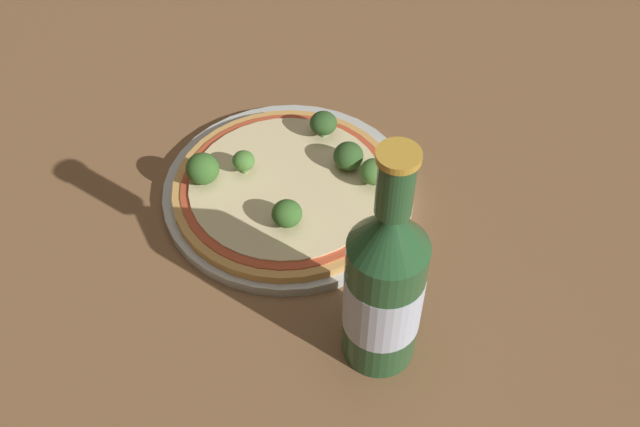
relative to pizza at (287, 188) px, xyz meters
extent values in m
plane|color=brown|center=(0.01, 0.01, -0.02)|extent=(3.00, 3.00, 0.00)
cylinder|color=#B2B7B2|center=(-0.01, 0.00, -0.01)|extent=(0.27, 0.27, 0.01)
cylinder|color=tan|center=(0.00, 0.00, 0.00)|extent=(0.24, 0.24, 0.01)
cylinder|color=#B74728|center=(0.00, 0.00, 0.00)|extent=(0.23, 0.23, 0.00)
cylinder|color=beige|center=(0.00, 0.00, 0.01)|extent=(0.21, 0.21, 0.00)
cylinder|color=#6B8E51|center=(0.01, 0.07, 0.01)|extent=(0.01, 0.01, 0.01)
ellipsoid|color=#2D5123|center=(0.01, 0.07, 0.02)|extent=(0.03, 0.03, 0.03)
cylinder|color=#6B8E51|center=(-0.04, 0.07, 0.01)|extent=(0.01, 0.01, 0.01)
ellipsoid|color=#2D5123|center=(-0.04, 0.07, 0.03)|extent=(0.03, 0.03, 0.02)
cylinder|color=#6B8E51|center=(-0.04, -0.03, 0.01)|extent=(0.01, 0.01, 0.01)
ellipsoid|color=#477A33|center=(-0.04, -0.03, 0.02)|extent=(0.02, 0.02, 0.02)
cylinder|color=#6B8E51|center=(-0.05, -0.07, 0.01)|extent=(0.01, 0.01, 0.01)
ellipsoid|color=#386628|center=(-0.05, -0.07, 0.02)|extent=(0.04, 0.04, 0.03)
cylinder|color=#6B8E51|center=(0.05, -0.03, 0.01)|extent=(0.01, 0.01, 0.01)
ellipsoid|color=#386628|center=(0.05, -0.03, 0.02)|extent=(0.03, 0.03, 0.03)
cylinder|color=#6B8E51|center=(0.05, 0.08, 0.01)|extent=(0.01, 0.01, 0.01)
ellipsoid|color=#477A33|center=(0.05, 0.08, 0.02)|extent=(0.03, 0.03, 0.02)
cylinder|color=#234C28|center=(0.20, -0.02, 0.06)|extent=(0.07, 0.07, 0.15)
cylinder|color=#B2BCD1|center=(0.20, -0.02, 0.06)|extent=(0.07, 0.07, 0.07)
cone|color=#234C28|center=(0.20, -0.02, 0.15)|extent=(0.07, 0.07, 0.04)
cylinder|color=#234C28|center=(0.20, -0.02, 0.20)|extent=(0.03, 0.03, 0.05)
cylinder|color=#B7892D|center=(0.20, -0.02, 0.23)|extent=(0.03, 0.03, 0.01)
camera|label=1|loc=(0.48, -0.26, 0.58)|focal=42.00mm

